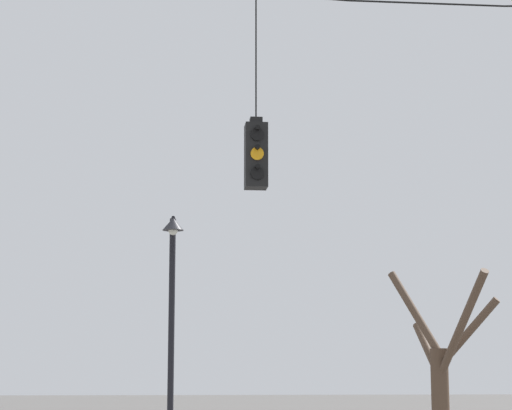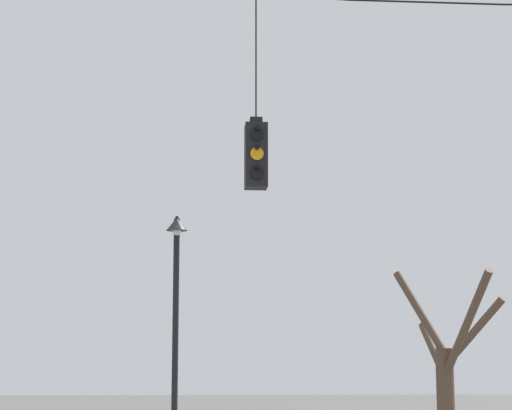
% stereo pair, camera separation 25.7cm
% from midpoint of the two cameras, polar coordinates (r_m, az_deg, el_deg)
% --- Properties ---
extents(traffic_light_near_left_pole, '(0.34, 0.46, 3.11)m').
position_cam_midpoint_polar(traffic_light_near_left_pole, '(15.26, 0.49, 2.93)').
color(traffic_light_near_left_pole, black).
extents(street_lamp, '(0.41, 0.72, 5.33)m').
position_cam_midpoint_polar(street_lamp, '(19.29, -4.23, -5.68)').
color(street_lamp, black).
rests_on(street_lamp, ground_plane).
extents(bare_tree, '(1.97, 3.09, 4.48)m').
position_cam_midpoint_polar(bare_tree, '(20.72, 11.24, -10.12)').
color(bare_tree, brown).
rests_on(bare_tree, ground_plane).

